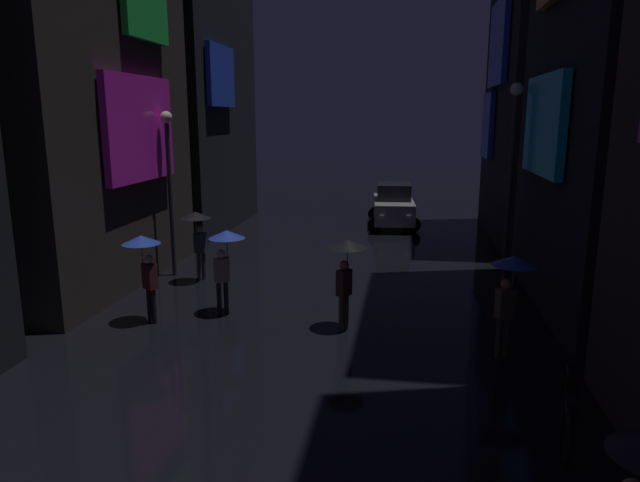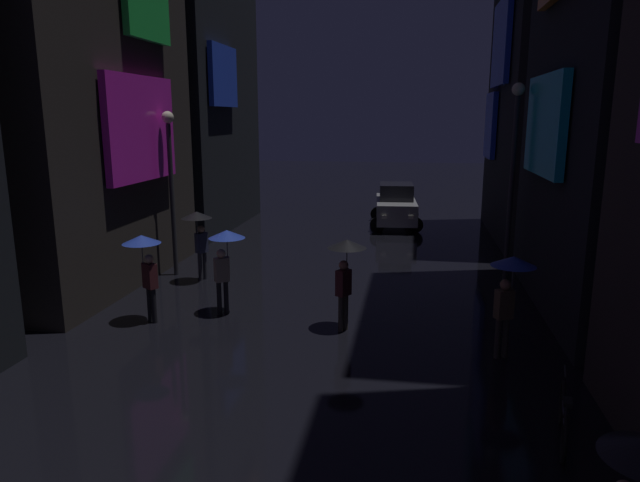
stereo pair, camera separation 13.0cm
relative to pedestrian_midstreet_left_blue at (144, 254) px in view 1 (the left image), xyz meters
name	(u,v)px [view 1 (the left image)]	position (x,y,z in m)	size (l,w,h in m)	color
building_right_far	(553,53)	(11.46, 11.87, 5.57)	(4.25, 7.86, 14.46)	black
pedestrian_midstreet_left_blue	(144,254)	(0.00, 0.00, 0.00)	(0.90, 0.90, 2.12)	black
pedestrian_foreground_right_black	(346,259)	(4.76, 0.28, 0.00)	(0.90, 0.90, 2.12)	#38332D
pedestrian_midstreet_centre_blue	(225,249)	(1.69, 0.88, 0.00)	(0.90, 0.90, 2.12)	black
pedestrian_far_right_black	(197,227)	(-0.02, 3.51, 0.00)	(0.90, 0.90, 2.12)	#2D2D38
pedestrian_near_crossing_blue	(511,278)	(8.20, -0.74, 0.00)	(0.90, 0.90, 2.12)	#38332D
bicycle_parked_at_storefront	(566,418)	(8.58, -3.90, -1.28)	(0.44, 1.79, 0.96)	black
car_distant	(393,206)	(5.46, 13.26, -0.74)	(2.45, 4.24, 1.92)	#99999E
streetlamp_right_far	(512,162)	(8.98, 4.67, 1.91)	(0.36, 0.36, 5.76)	#2D2D33
streetlamp_left_far	(169,173)	(-1.02, 4.03, 1.50)	(0.36, 0.36, 5.00)	#2D2D33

